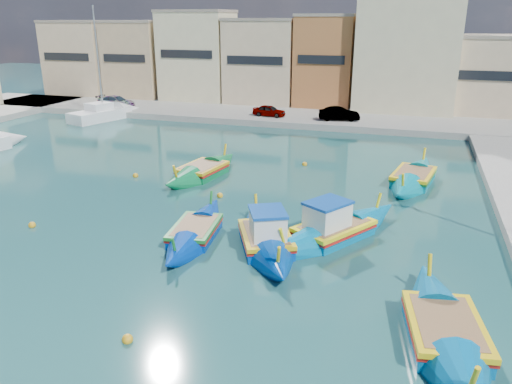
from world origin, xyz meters
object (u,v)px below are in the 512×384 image
at_px(luzzu_green, 202,172).
at_px(luzzu_blue_south, 195,233).
at_px(luzzu_blue_cabin, 266,240).
at_px(luzzu_cyan_south, 445,334).
at_px(luzzu_cyan_mid, 413,179).
at_px(church_block, 409,33).
at_px(yacht_north, 115,113).
at_px(luzzu_turquoise_cabin, 333,231).

relative_size(luzzu_green, luzzu_blue_south, 1.03).
relative_size(luzzu_blue_cabin, luzzu_cyan_south, 0.95).
bearing_deg(luzzu_blue_cabin, luzzu_cyan_mid, 62.38).
bearing_deg(church_block, yacht_north, -157.25).
relative_size(luzzu_cyan_mid, luzzu_cyan_south, 1.05).
bearing_deg(luzzu_cyan_mid, luzzu_cyan_south, -85.58).
bearing_deg(yacht_north, luzzu_turquoise_cabin, -41.09).
xyz_separation_m(church_block, yacht_north, (-28.57, -11.98, -7.94)).
bearing_deg(luzzu_blue_cabin, luzzu_cyan_south, -33.76).
bearing_deg(luzzu_cyan_mid, church_block, 93.82).
relative_size(church_block, luzzu_blue_cabin, 2.24).
relative_size(luzzu_turquoise_cabin, yacht_north, 0.76).
height_order(luzzu_turquoise_cabin, luzzu_blue_cabin, luzzu_blue_cabin).
height_order(luzzu_cyan_south, yacht_north, yacht_north).
height_order(luzzu_cyan_mid, luzzu_green, luzzu_cyan_mid).
distance_m(church_block, luzzu_blue_south, 39.02).
bearing_deg(yacht_north, luzzu_blue_south, -50.88).
bearing_deg(luzzu_green, church_block, 67.68).
bearing_deg(luzzu_cyan_mid, luzzu_blue_south, -129.30).
relative_size(luzzu_green, yacht_north, 0.72).
relative_size(luzzu_turquoise_cabin, luzzu_cyan_south, 1.01).
bearing_deg(luzzu_blue_south, luzzu_cyan_mid, 50.70).
bearing_deg(luzzu_green, luzzu_turquoise_cabin, -36.23).
xyz_separation_m(luzzu_cyan_south, yacht_north, (-31.57, 30.32, 0.18)).
height_order(church_block, luzzu_cyan_south, church_block).
bearing_deg(yacht_north, church_block, 22.75).
height_order(luzzu_blue_south, luzzu_cyan_south, luzzu_cyan_south).
relative_size(luzzu_blue_cabin, luzzu_cyan_mid, 0.91).
height_order(luzzu_turquoise_cabin, yacht_north, yacht_north).
relative_size(church_block, luzzu_blue_south, 2.31).
xyz_separation_m(luzzu_turquoise_cabin, luzzu_blue_cabin, (-2.75, -1.91, 0.00)).
bearing_deg(luzzu_green, luzzu_cyan_mid, 11.41).
distance_m(church_block, luzzu_blue_cabin, 38.43).
distance_m(church_block, yacht_north, 31.98).
bearing_deg(luzzu_blue_south, luzzu_cyan_south, -24.44).
bearing_deg(luzzu_cyan_mid, yacht_north, 155.93).
xyz_separation_m(luzzu_cyan_mid, yacht_north, (-30.28, 13.52, 0.19)).
bearing_deg(luzzu_cyan_mid, luzzu_blue_cabin, -117.62).
relative_size(luzzu_blue_cabin, luzzu_green, 0.99).
xyz_separation_m(luzzu_blue_cabin, yacht_north, (-24.10, 25.33, 0.11)).
relative_size(luzzu_turquoise_cabin, luzzu_green, 1.06).
bearing_deg(luzzu_cyan_south, luzzu_blue_south, 155.56).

